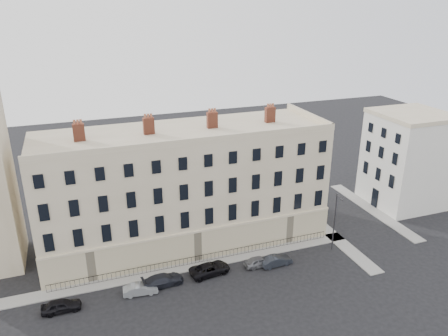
% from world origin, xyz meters
% --- Properties ---
extents(ground, '(160.00, 160.00, 0.00)m').
position_xyz_m(ground, '(0.00, 0.00, 0.00)').
color(ground, black).
rests_on(ground, ground).
extents(terrace, '(36.22, 12.22, 17.00)m').
position_xyz_m(terrace, '(-5.97, 11.97, 7.50)').
color(terrace, '#C1B18F').
rests_on(terrace, ground).
extents(adjacent_building, '(10.00, 10.00, 14.00)m').
position_xyz_m(adjacent_building, '(29.00, 11.00, 7.00)').
color(adjacent_building, white).
rests_on(adjacent_building, ground).
extents(pavement_terrace, '(48.00, 2.00, 0.12)m').
position_xyz_m(pavement_terrace, '(-10.00, 5.00, 0.06)').
color(pavement_terrace, gray).
rests_on(pavement_terrace, ground).
extents(pavement_east_return, '(2.00, 24.00, 0.12)m').
position_xyz_m(pavement_east_return, '(13.00, 8.00, 0.06)').
color(pavement_east_return, gray).
rests_on(pavement_east_return, ground).
extents(pavement_adjacent, '(2.00, 20.00, 0.12)m').
position_xyz_m(pavement_adjacent, '(23.00, 10.00, 0.06)').
color(pavement_adjacent, gray).
rests_on(pavement_adjacent, ground).
extents(railings, '(35.00, 0.04, 0.96)m').
position_xyz_m(railings, '(-6.00, 5.40, 0.55)').
color(railings, black).
rests_on(railings, ground).
extents(car_a, '(4.01, 1.66, 1.36)m').
position_xyz_m(car_a, '(-21.96, 1.77, 0.68)').
color(car_a, black).
rests_on(car_a, ground).
extents(car_b, '(3.87, 1.67, 1.24)m').
position_xyz_m(car_b, '(-13.80, 1.83, 0.62)').
color(car_b, gray).
rests_on(car_b, ground).
extents(car_c, '(4.88, 2.40, 1.36)m').
position_xyz_m(car_c, '(-11.16, 2.51, 0.68)').
color(car_c, black).
rests_on(car_c, ground).
extents(car_d, '(5.07, 2.80, 1.35)m').
position_xyz_m(car_d, '(-5.48, 2.82, 0.67)').
color(car_d, black).
rests_on(car_d, ground).
extents(car_e, '(3.75, 1.53, 1.27)m').
position_xyz_m(car_e, '(0.63, 2.32, 0.64)').
color(car_e, slate).
rests_on(car_e, ground).
extents(car_f, '(3.96, 1.53, 1.29)m').
position_xyz_m(car_f, '(2.63, 1.78, 0.64)').
color(car_f, '#21242C').
rests_on(car_f, ground).
extents(streetlamp, '(0.47, 1.69, 7.87)m').
position_xyz_m(streetlamp, '(10.98, 2.54, 4.36)').
color(streetlamp, '#313136').
rests_on(streetlamp, ground).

